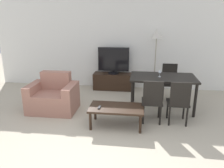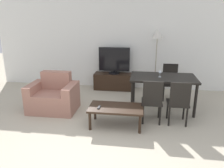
# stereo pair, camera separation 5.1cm
# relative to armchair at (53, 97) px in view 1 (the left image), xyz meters

# --- Properties ---
(ground_plane) EXTENTS (18.00, 18.00, 0.00)m
(ground_plane) POSITION_rel_armchair_xyz_m (1.17, -1.79, -0.30)
(ground_plane) COLOR #B2A893
(wall_back) EXTENTS (7.14, 0.06, 2.70)m
(wall_back) POSITION_rel_armchair_xyz_m (1.17, 1.92, 1.05)
(wall_back) COLOR white
(wall_back) RESTS_ON ground_plane
(armchair) EXTENTS (1.02, 0.73, 0.84)m
(armchair) POSITION_rel_armchair_xyz_m (0.00, 0.00, 0.00)
(armchair) COLOR #9E6B5B
(armchair) RESTS_ON ground_plane
(tv_stand) EXTENTS (1.13, 0.41, 0.47)m
(tv_stand) POSITION_rel_armchair_xyz_m (1.14, 1.65, -0.07)
(tv_stand) COLOR black
(tv_stand) RESTS_ON ground_plane
(tv) EXTENTS (0.87, 0.30, 0.74)m
(tv) POSITION_rel_armchair_xyz_m (1.14, 1.65, 0.53)
(tv) COLOR black
(tv) RESTS_ON tv_stand
(coffee_table) EXTENTS (1.02, 0.56, 0.39)m
(coffee_table) POSITION_rel_armchair_xyz_m (1.47, -0.56, 0.04)
(coffee_table) COLOR black
(coffee_table) RESTS_ON ground_plane
(dining_table) EXTENTS (1.41, 0.82, 0.76)m
(dining_table) POSITION_rel_armchair_xyz_m (2.39, 0.39, 0.37)
(dining_table) COLOR black
(dining_table) RESTS_ON ground_plane
(dining_chair_near) EXTENTS (0.40, 0.40, 0.88)m
(dining_chair_near) POSITION_rel_armchair_xyz_m (2.14, -0.33, 0.18)
(dining_chair_near) COLOR black
(dining_chair_near) RESTS_ON ground_plane
(dining_chair_far) EXTENTS (0.40, 0.40, 0.88)m
(dining_chair_far) POSITION_rel_armchair_xyz_m (2.64, 1.11, 0.18)
(dining_chair_far) COLOR black
(dining_chair_far) RESTS_ON ground_plane
(dining_chair_near_right) EXTENTS (0.40, 0.40, 0.88)m
(dining_chair_near_right) POSITION_rel_armchair_xyz_m (2.64, -0.33, 0.18)
(dining_chair_near_right) COLOR black
(dining_chair_near_right) RESTS_ON ground_plane
(floor_lamp) EXTENTS (0.29, 0.29, 1.72)m
(floor_lamp) POSITION_rel_armchair_xyz_m (2.29, 1.62, 1.17)
(floor_lamp) COLOR gray
(floor_lamp) RESTS_ON ground_plane
(remote_primary) EXTENTS (0.04, 0.15, 0.02)m
(remote_primary) POSITION_rel_armchair_xyz_m (1.16, -0.63, 0.10)
(remote_primary) COLOR black
(remote_primary) RESTS_ON coffee_table
(wine_glass_left) EXTENTS (0.07, 0.07, 0.15)m
(wine_glass_left) POSITION_rel_armchair_xyz_m (2.31, 0.35, 0.56)
(wine_glass_left) COLOR silver
(wine_glass_left) RESTS_ON dining_table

